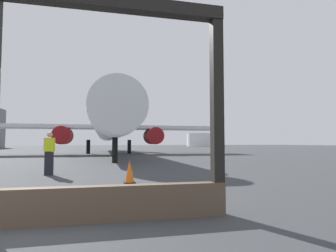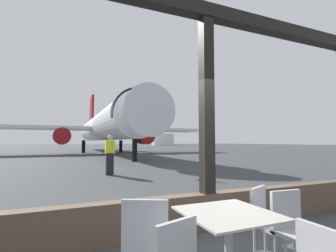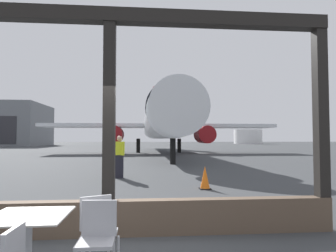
# 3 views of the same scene
# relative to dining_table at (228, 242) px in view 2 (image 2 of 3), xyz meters

# --- Properties ---
(ground_plane) EXTENTS (220.00, 220.00, 0.00)m
(ground_plane) POSITION_rel_dining_table_xyz_m (0.73, 41.53, -0.46)
(ground_plane) COLOR #383A3D
(window_frame) EXTENTS (7.74, 0.24, 3.85)m
(window_frame) POSITION_rel_dining_table_xyz_m (0.73, 1.53, 0.94)
(window_frame) COLOR brown
(window_frame) RESTS_ON ground
(dining_table) EXTENTS (0.86, 0.86, 0.75)m
(dining_table) POSITION_rel_dining_table_xyz_m (0.00, 0.00, 0.00)
(dining_table) COLOR #ADA89E
(dining_table) RESTS_ON ground
(cafe_chair_window_right) EXTENTS (0.51, 0.51, 0.95)m
(cafe_chair_window_right) POSITION_rel_dining_table_xyz_m (-0.82, 0.09, 0.10)
(cafe_chair_window_right) COLOR #B2B2B7
(cafe_chair_window_right) RESTS_ON ground
(cafe_chair_aisle_right) EXTENTS (0.41, 0.41, 0.90)m
(cafe_chair_aisle_right) POSITION_rel_dining_table_xyz_m (0.78, -0.09, 0.09)
(cafe_chair_aisle_right) COLOR #B2B2B7
(cafe_chair_aisle_right) RESTS_ON ground
(cafe_chair_side_extra) EXTENTS (0.51, 0.51, 0.89)m
(cafe_chair_side_extra) POSITION_rel_dining_table_xyz_m (0.74, 0.24, 0.07)
(cafe_chair_side_extra) COLOR #B2B2B7
(cafe_chair_side_extra) RESTS_ON ground
(airplane) EXTENTS (25.85, 36.72, 10.11)m
(airplane) POSITION_rel_dining_table_xyz_m (3.23, 29.78, 2.90)
(airplane) COLOR silver
(airplane) RESTS_ON ground
(ground_crew_worker) EXTENTS (0.40, 0.48, 1.74)m
(ground_crew_worker) POSITION_rel_dining_table_xyz_m (0.36, 8.84, 0.44)
(ground_crew_worker) COLOR black
(ground_crew_worker) RESTS_ON ground
(traffic_cone) EXTENTS (0.36, 0.36, 0.75)m
(traffic_cone) POSITION_rel_dining_table_xyz_m (3.30, 5.91, -0.10)
(traffic_cone) COLOR orange
(traffic_cone) RESTS_ON ground
(fuel_storage_tank) EXTENTS (9.00, 9.00, 4.58)m
(fuel_storage_tank) POSITION_rel_dining_table_xyz_m (35.56, 90.13, 1.83)
(fuel_storage_tank) COLOR white
(fuel_storage_tank) RESTS_ON ground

